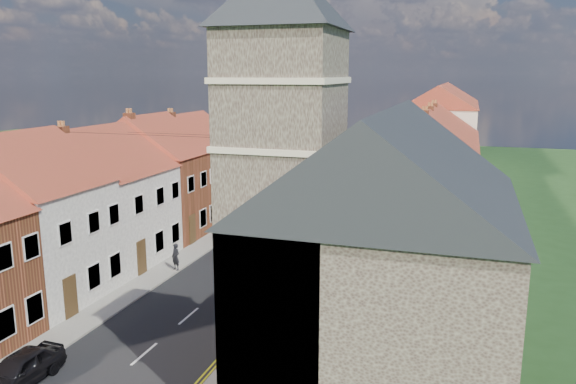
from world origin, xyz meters
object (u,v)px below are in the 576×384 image
Objects in this scene: car_mid at (272,204)px; car_far at (311,190)px; car_distant_b at (371,167)px; church at (373,232)px; pedestrian_right at (280,286)px; car_near at (19,370)px; car_distant at (350,154)px; lamppost at (230,187)px; pedestrian_left at (176,257)px.

car_far is (1.67, 6.56, 0.01)m from car_mid.
church is at bearing 82.20° from car_distant_b.
church is at bearing 134.63° from pedestrian_right.
car_near is 61.52m from car_distant.
car_mid is 23.06m from car_distant_b.
car_mid is at bearing 85.30° from lamppost.
lamppost is at bearing 94.02° from car_near.
car_mid is at bearing 108.00° from pedestrian_left.
car_distant_b is at bearing 102.00° from pedestrian_left.
car_distant_b is at bearing 79.83° from lamppost.
church is 32.96m from car_far.
car_mid is (-12.56, 24.12, -5.19)m from church.
pedestrian_left is 1.09× the size of pedestrian_right.
car_distant_b is (5.38, 30.00, -3.00)m from lamppost.
pedestrian_left is (-0.50, -48.49, 0.26)m from car_distant.
car_mid is 1.08× the size of car_distant_b.
car_distant_b is at bearing -83.60° from car_distant.
lamppost is at bearing -102.74° from car_far.
car_distant is at bearing 89.12° from lamppost.
car_distant is at bearing 102.50° from church.
car_near is at bearing 57.79° from pedestrian_right.
car_distant reaches higher than car_near.
church is at bearing -96.67° from car_distant.
pedestrian_right reaches higher than car_far.
car_far is 22.63m from pedestrian_left.
church reaches higher than car_mid.
pedestrian_left is at bearing -89.25° from lamppost.
pedestrian_left reaches higher than car_distant.
car_near is 12.75m from pedestrian_right.
car_far reaches higher than car_mid.
car_near is at bearing -158.77° from church.
car_far reaches higher than car_distant_b.
lamppost is 1.23× the size of car_distant.
car_distant is at bearing 90.22° from car_far.
pedestrian_left reaches higher than car_far.
car_far is 2.95× the size of pedestrian_left.
lamppost is 30.63m from car_distant_b.
car_distant is at bearing 92.39° from car_near.
car_distant_b is (-7.79, 46.68, -5.34)m from church.
car_far is at bearing 109.54° from church.
car_near is 29.00m from car_mid.
lamppost reaches higher than pedestrian_right.
car_mid is (0.61, 7.44, -2.85)m from lamppost.
car_mid is 19.53m from pedestrian_right.
lamppost reaches higher than pedestrian_left.
car_distant_b is at bearing 75.58° from car_far.
pedestrian_right is at bearing -66.05° from car_mid.
car_near is 13.04m from pedestrian_left.
lamppost is 1.59× the size of car_near.
car_distant is (0.00, 61.52, 0.03)m from car_near.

